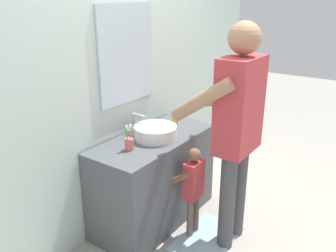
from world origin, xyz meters
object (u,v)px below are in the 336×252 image
object	(u,v)px
child_toddler	(193,185)
adult_parent	(236,119)
toothbrush_cup	(129,143)
soap_bottle	(175,119)

from	to	relation	value
child_toddler	adult_parent	size ratio (longest dim) A/B	0.45
toothbrush_cup	soap_bottle	distance (m)	0.66
toothbrush_cup	soap_bottle	size ratio (longest dim) A/B	1.25
child_toddler	adult_parent	distance (m)	0.67
soap_bottle	child_toddler	bearing A→B (deg)	-129.89
child_toddler	adult_parent	world-z (taller)	adult_parent
toothbrush_cup	child_toddler	distance (m)	0.63
soap_bottle	toothbrush_cup	bearing A→B (deg)	-179.16
soap_bottle	child_toddler	distance (m)	0.67
toothbrush_cup	soap_bottle	world-z (taller)	toothbrush_cup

